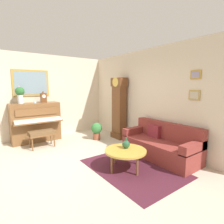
% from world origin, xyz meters
% --- Properties ---
extents(ground_plane, '(6.40, 6.00, 0.10)m').
position_xyz_m(ground_plane, '(0.00, 0.00, -0.05)').
color(ground_plane, beige).
extents(wall_left, '(0.13, 4.90, 2.80)m').
position_xyz_m(wall_left, '(-2.60, -0.01, 1.41)').
color(wall_left, beige).
rests_on(wall_left, ground_plane).
extents(wall_back, '(5.30, 0.13, 2.80)m').
position_xyz_m(wall_back, '(0.00, 2.40, 1.40)').
color(wall_back, beige).
rests_on(wall_back, ground_plane).
extents(area_rug, '(2.10, 1.50, 0.01)m').
position_xyz_m(area_rug, '(1.04, 0.97, 0.00)').
color(area_rug, '#4C1E2D').
rests_on(area_rug, ground_plane).
extents(piano, '(0.87, 1.44, 1.23)m').
position_xyz_m(piano, '(-2.23, -0.22, 0.62)').
color(piano, brown).
rests_on(piano, ground_plane).
extents(piano_bench, '(0.42, 0.70, 0.48)m').
position_xyz_m(piano_bench, '(-1.48, -0.24, 0.41)').
color(piano_bench, brown).
rests_on(piano_bench, ground_plane).
extents(grandfather_clock, '(0.52, 0.34, 2.03)m').
position_xyz_m(grandfather_clock, '(-0.92, 2.13, 0.96)').
color(grandfather_clock, brown).
rests_on(grandfather_clock, ground_plane).
extents(couch, '(1.90, 0.80, 0.84)m').
position_xyz_m(couch, '(0.98, 1.95, 0.31)').
color(couch, maroon).
rests_on(couch, ground_plane).
extents(coffee_table, '(0.88, 0.88, 0.42)m').
position_xyz_m(coffee_table, '(0.96, 0.82, 0.39)').
color(coffee_table, gold).
rests_on(coffee_table, ground_plane).
extents(mantel_clock, '(0.13, 0.18, 0.38)m').
position_xyz_m(mantel_clock, '(-2.23, 0.06, 1.40)').
color(mantel_clock, brown).
rests_on(mantel_clock, piano).
extents(flower_vase, '(0.26, 0.26, 0.58)m').
position_xyz_m(flower_vase, '(-2.23, -0.61, 1.54)').
color(flower_vase, silver).
rests_on(flower_vase, piano).
extents(teacup, '(0.12, 0.12, 0.06)m').
position_xyz_m(teacup, '(-2.16, -0.22, 1.25)').
color(teacup, '#ADC6D6').
rests_on(teacup, piano).
extents(green_jug, '(0.17, 0.17, 0.24)m').
position_xyz_m(green_jug, '(0.88, 0.90, 0.51)').
color(green_jug, '#234C33').
rests_on(green_jug, coffee_table).
extents(potted_plant, '(0.36, 0.36, 0.56)m').
position_xyz_m(potted_plant, '(-1.21, 1.42, 0.32)').
color(potted_plant, '#935138').
rests_on(potted_plant, ground_plane).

